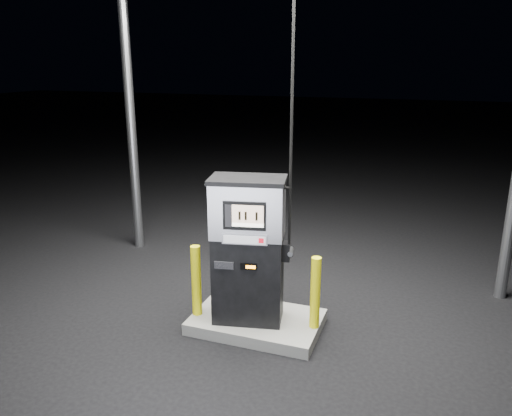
% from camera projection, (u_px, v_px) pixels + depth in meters
% --- Properties ---
extents(ground, '(80.00, 80.00, 0.00)m').
position_uv_depth(ground, '(257.00, 327.00, 6.35)').
color(ground, black).
rests_on(ground, ground).
extents(pump_island, '(1.60, 1.00, 0.15)m').
position_uv_depth(pump_island, '(257.00, 322.00, 6.33)').
color(pump_island, slate).
rests_on(pump_island, ground).
extents(fuel_dispenser, '(1.04, 0.71, 3.76)m').
position_uv_depth(fuel_dispenser, '(248.00, 249.00, 6.00)').
color(fuel_dispenser, black).
rests_on(fuel_dispenser, pump_island).
extents(bollard_left, '(0.14, 0.14, 0.92)m').
position_uv_depth(bollard_left, '(196.00, 281.00, 6.25)').
color(bollard_left, '#FAF10D').
rests_on(bollard_left, pump_island).
extents(bollard_right, '(0.12, 0.12, 0.90)m').
position_uv_depth(bollard_right, '(315.00, 293.00, 5.94)').
color(bollard_right, '#FAF10D').
rests_on(bollard_right, pump_island).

